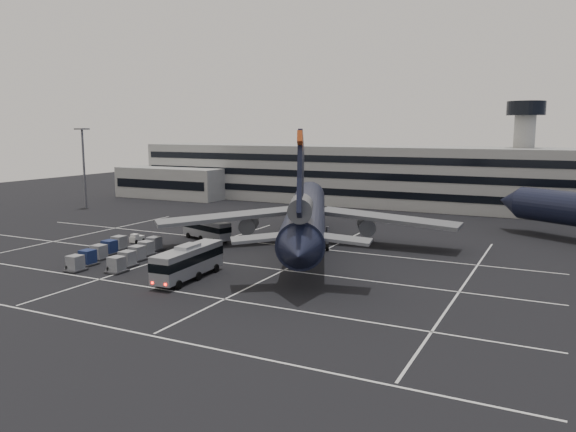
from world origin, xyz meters
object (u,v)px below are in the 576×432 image
object	(u,v)px
trijet_main	(306,214)
bus_near	(188,260)
uld_cluster	(118,253)
bus_far	(206,228)
tug_a	(137,238)

from	to	relation	value
trijet_main	bus_near	xyz separation A→B (m)	(-5.32, -22.53, -2.92)
uld_cluster	bus_far	bearing A→B (deg)	80.56
trijet_main	bus_far	bearing A→B (deg)	161.43
tug_a	uld_cluster	distance (m)	12.32
bus_far	uld_cluster	world-z (taller)	bus_far
tug_a	bus_far	bearing A→B (deg)	38.95
trijet_main	bus_far	distance (m)	17.72
trijet_main	uld_cluster	size ratio (longest dim) A/B	3.16
trijet_main	uld_cluster	bearing A→B (deg)	-160.37
trijet_main	tug_a	bearing A→B (deg)	173.79
bus_near	bus_far	size ratio (longest dim) A/B	1.16
trijet_main	bus_near	distance (m)	23.33
tug_a	uld_cluster	xyz separation A→B (m)	(6.11, -10.68, 0.37)
trijet_main	uld_cluster	distance (m)	27.85
bus_near	bus_far	bearing A→B (deg)	116.16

